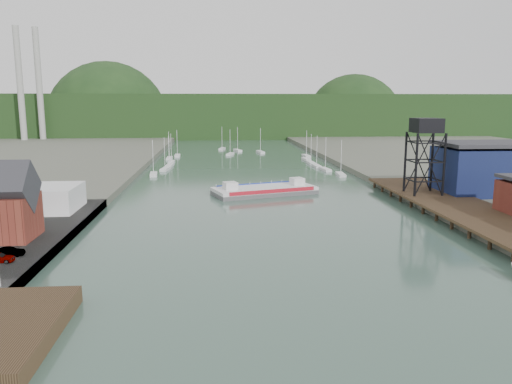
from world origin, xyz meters
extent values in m
plane|color=#334F44|center=(0.00, 0.00, 0.00)|extent=(600.00, 600.00, 0.00)
cube|color=black|center=(-29.00, 0.00, 0.90)|extent=(10.00, 18.00, 1.80)
cube|color=black|center=(37.00, 45.00, 1.90)|extent=(14.00, 70.00, 0.50)
cylinder|color=black|center=(31.00, 45.00, 0.80)|extent=(0.60, 0.60, 2.20)
cylinder|color=black|center=(43.00, 45.00, 0.80)|extent=(0.60, 0.60, 2.20)
cube|color=silver|center=(-44.00, 50.00, 3.85)|extent=(18.00, 12.00, 4.50)
cylinder|color=black|center=(32.00, 55.00, 8.65)|extent=(0.50, 0.50, 13.00)
cylinder|color=black|center=(38.00, 55.00, 8.65)|extent=(0.50, 0.50, 13.00)
cylinder|color=black|center=(32.00, 61.00, 8.65)|extent=(0.50, 0.50, 13.00)
cylinder|color=black|center=(38.00, 61.00, 8.65)|extent=(0.50, 0.50, 13.00)
cube|color=black|center=(35.00, 58.00, 16.65)|extent=(5.50, 5.50, 3.00)
cube|color=#0C1138|center=(50.00, 60.00, 6.60)|extent=(20.00, 14.00, 10.00)
cube|color=#2D2D33|center=(50.00, 60.00, 12.50)|extent=(20.50, 14.50, 0.80)
cube|color=silver|center=(-27.54, 103.89, 0.35)|extent=(2.67, 7.65, 0.90)
cube|color=silver|center=(-25.28, 115.30, 0.35)|extent=(2.81, 7.67, 0.90)
cube|color=silver|center=(-24.71, 124.17, 0.35)|extent=(2.35, 7.59, 0.90)
cube|color=silver|center=(-24.81, 134.09, 0.35)|extent=(2.01, 7.50, 0.90)
cube|color=silver|center=(-26.64, 146.33, 0.35)|extent=(2.00, 7.50, 0.90)
cube|color=silver|center=(-24.32, 156.17, 0.35)|extent=(2.16, 7.54, 0.90)
cube|color=silver|center=(27.56, 99.03, 0.35)|extent=(2.53, 7.62, 0.90)
cube|color=silver|center=(25.46, 110.51, 0.35)|extent=(2.76, 7.67, 0.90)
cube|color=silver|center=(24.46, 119.29, 0.35)|extent=(2.22, 7.56, 0.90)
cube|color=silver|center=(24.27, 128.28, 0.35)|extent=(2.18, 7.54, 0.90)
cube|color=silver|center=(24.67, 139.38, 0.35)|extent=(2.46, 7.61, 0.90)
cube|color=silver|center=(26.78, 150.99, 0.35)|extent=(2.48, 7.61, 0.90)
cube|color=silver|center=(-3.16, 160.00, 0.35)|extent=(3.78, 7.76, 0.90)
cube|color=silver|center=(10.04, 168.00, 0.35)|extent=(3.31, 7.74, 0.90)
cube|color=silver|center=(0.66, 176.00, 0.35)|extent=(3.76, 7.76, 0.90)
cube|color=silver|center=(-6.11, 184.00, 0.35)|extent=(3.40, 7.74, 0.90)
cylinder|color=#A1A19C|center=(-110.00, 230.00, 30.00)|extent=(3.20, 3.20, 60.00)
cylinder|color=#A1A19C|center=(-102.00, 235.00, 30.00)|extent=(3.20, 3.20, 60.00)
cube|color=#193216|center=(0.00, 300.00, 12.00)|extent=(500.00, 120.00, 28.00)
sphere|color=#193216|center=(-80.00, 300.00, 8.00)|extent=(80.00, 80.00, 80.00)
sphere|color=#193216|center=(90.00, 310.00, 6.00)|extent=(70.00, 70.00, 70.00)
cube|color=#545457|center=(2.22, 71.28, 0.48)|extent=(25.62, 16.33, 0.95)
cube|color=silver|center=(2.22, 71.28, 1.34)|extent=(25.62, 16.33, 0.76)
cube|color=red|center=(3.68, 66.69, 1.53)|extent=(20.04, 6.51, 0.86)
cube|color=navy|center=(0.75, 75.87, 1.53)|extent=(20.04, 6.51, 0.86)
cube|color=silver|center=(-5.96, 68.68, 2.48)|extent=(3.60, 3.60, 1.91)
cube|color=silver|center=(10.40, 73.89, 2.48)|extent=(3.60, 3.60, 1.91)
imported|color=#999999|center=(-36.29, 21.09, 2.21)|extent=(3.84, 1.81, 1.22)
camera|label=1|loc=(-9.28, -43.99, 21.51)|focal=35.00mm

